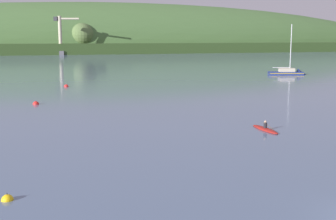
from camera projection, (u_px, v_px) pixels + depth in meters
The scene contains 7 objects.
far_shoreline_hill at pixel (120, 52), 267.64m from camera, with size 509.60×72.74×57.97m.
dockside_crane at pixel (61, 37), 221.36m from camera, with size 12.14×5.53×19.00m.
sailboat_midwater_white at pixel (290, 74), 104.62m from camera, with size 9.17×5.15×12.94m.
canoe_with_paddler at pixel (265, 129), 41.89m from camera, with size 1.45×4.35×1.02m.
mooring_buoy_midchannel at pixel (7, 200), 23.84m from camera, with size 0.64×0.64×0.72m.
mooring_buoy_off_fishing_boat at pixel (36, 104), 58.12m from camera, with size 0.80×0.80×0.88m.
mooring_buoy_far_upstream at pixel (66, 87), 79.09m from camera, with size 0.80×0.80×0.88m.
Camera 1 is at (-15.68, -15.59, 8.54)m, focal length 48.01 mm.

